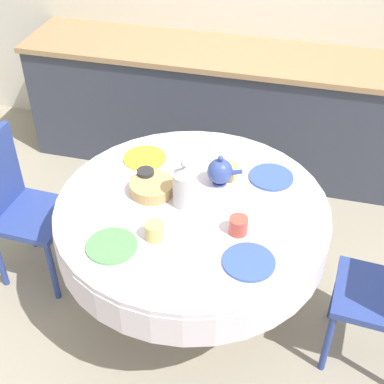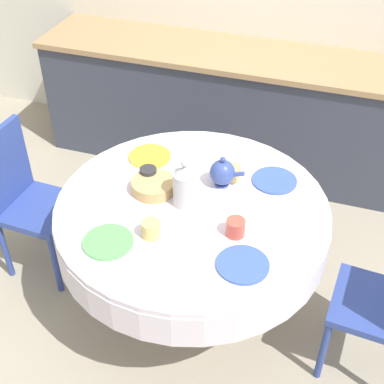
% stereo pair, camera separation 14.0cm
% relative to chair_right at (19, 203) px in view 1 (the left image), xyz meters
% --- Properties ---
extents(ground_plane, '(12.00, 12.00, 0.00)m').
position_rel_chair_right_xyz_m(ground_plane, '(1.03, -0.05, -0.52)').
color(ground_plane, '#9E937F').
extents(kitchen_counter, '(3.24, 0.64, 0.91)m').
position_rel_chair_right_xyz_m(kitchen_counter, '(1.03, 1.47, -0.07)').
color(kitchen_counter, '#383D4C').
rests_on(kitchen_counter, ground_plane).
extents(dining_table, '(1.39, 1.39, 0.77)m').
position_rel_chair_right_xyz_m(dining_table, '(1.03, -0.05, 0.12)').
color(dining_table, brown).
rests_on(dining_table, ground_plane).
extents(chair_right, '(0.42, 0.42, 0.94)m').
position_rel_chair_right_xyz_m(chair_right, '(0.00, 0.00, 0.00)').
color(chair_right, '#2D428E').
rests_on(chair_right, ground_plane).
extents(plate_near_left, '(0.24, 0.24, 0.01)m').
position_rel_chair_right_xyz_m(plate_near_left, '(0.76, -0.43, 0.25)').
color(plate_near_left, '#5BA85B').
rests_on(plate_near_left, dining_table).
extents(cup_near_left, '(0.09, 0.09, 0.08)m').
position_rel_chair_right_xyz_m(cup_near_left, '(0.93, -0.32, 0.29)').
color(cup_near_left, '#DBB766').
rests_on(cup_near_left, dining_table).
extents(plate_near_right, '(0.24, 0.24, 0.01)m').
position_rel_chair_right_xyz_m(plate_near_right, '(1.38, -0.37, 0.25)').
color(plate_near_right, '#3856AD').
rests_on(plate_near_right, dining_table).
extents(cup_near_right, '(0.09, 0.09, 0.08)m').
position_rel_chair_right_xyz_m(cup_near_right, '(1.29, -0.19, 0.29)').
color(cup_near_right, '#CC4C3D').
rests_on(cup_near_right, dining_table).
extents(plate_far_left, '(0.24, 0.24, 0.01)m').
position_rel_chair_right_xyz_m(plate_far_left, '(0.68, 0.27, 0.25)').
color(plate_far_left, yellow).
rests_on(plate_far_left, dining_table).
extents(cup_far_left, '(0.09, 0.09, 0.08)m').
position_rel_chair_right_xyz_m(cup_far_left, '(0.76, 0.06, 0.29)').
color(cup_far_left, '#28282D').
rests_on(cup_far_left, dining_table).
extents(plate_far_right, '(0.24, 0.24, 0.01)m').
position_rel_chair_right_xyz_m(plate_far_right, '(1.39, 0.27, 0.25)').
color(plate_far_right, '#3856AD').
rests_on(plate_far_right, dining_table).
extents(cup_far_right, '(0.09, 0.09, 0.08)m').
position_rel_chair_right_xyz_m(cup_far_right, '(1.17, 0.22, 0.29)').
color(cup_far_right, '#DBB766').
rests_on(cup_far_right, dining_table).
extents(coffee_carafe, '(0.12, 0.12, 0.26)m').
position_rel_chair_right_xyz_m(coffee_carafe, '(1.00, -0.04, 0.36)').
color(coffee_carafe, '#B2B2B7').
rests_on(coffee_carafe, dining_table).
extents(teapot, '(0.18, 0.13, 0.18)m').
position_rel_chair_right_xyz_m(teapot, '(1.13, 0.16, 0.32)').
color(teapot, '#33478E').
rests_on(teapot, dining_table).
extents(bread_basket, '(0.23, 0.23, 0.06)m').
position_rel_chair_right_xyz_m(bread_basket, '(0.81, -0.00, 0.28)').
color(bread_basket, tan).
rests_on(bread_basket, dining_table).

